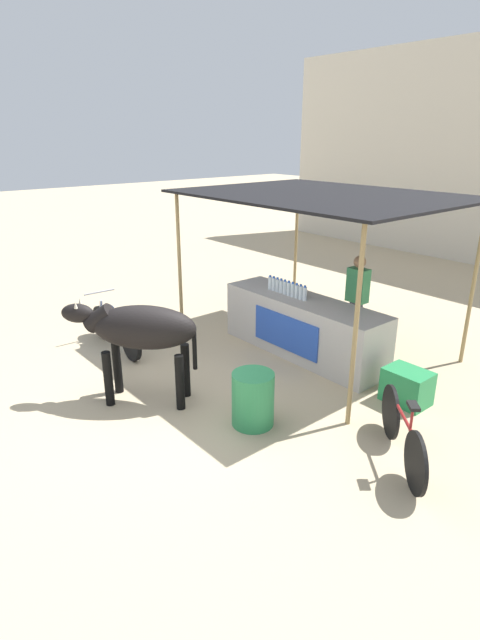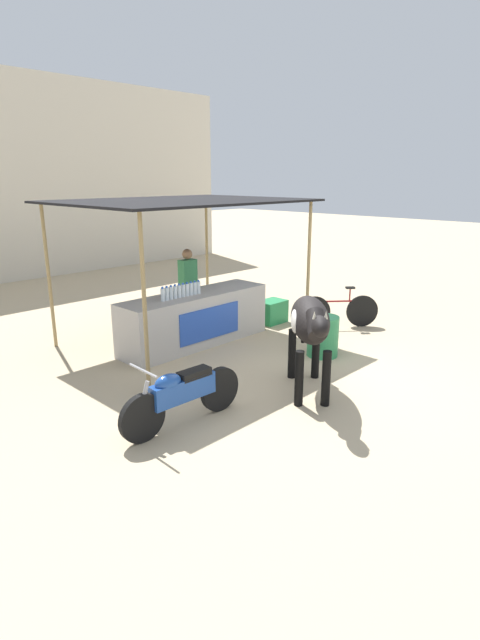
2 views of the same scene
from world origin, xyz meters
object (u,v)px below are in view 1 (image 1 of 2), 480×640
object	(u,v)px
stall_counter	(303,327)
cow	(140,330)
water_barrel	(253,399)
cooler_box	(407,386)
vendor_behind_counter	(356,303)
motorcycle_parked	(114,325)
bicycle_leaning	(402,434)

from	to	relation	value
stall_counter	cow	distance (m)	2.89
cow	water_barrel	bearing A→B (deg)	27.55
cooler_box	water_barrel	xyz separation A→B (m)	(-0.94, -1.97, 0.11)
vendor_behind_counter	water_barrel	distance (m)	2.93
stall_counter	motorcycle_parked	distance (m)	3.19
stall_counter	bicycle_leaning	bearing A→B (deg)	-25.35
stall_counter	motorcycle_parked	size ratio (longest dim) A/B	1.67
cooler_box	water_barrel	world-z (taller)	water_barrel
water_barrel	motorcycle_parked	size ratio (longest dim) A/B	0.39
water_barrel	motorcycle_parked	world-z (taller)	motorcycle_parked
cooler_box	bicycle_leaning	world-z (taller)	bicycle_leaning
stall_counter	motorcycle_parked	xyz separation A→B (m)	(-2.21, -2.29, -0.05)
cow	bicycle_leaning	bearing A→B (deg)	26.10
water_barrel	vendor_behind_counter	bearing A→B (deg)	102.64
vendor_behind_counter	motorcycle_parked	world-z (taller)	vendor_behind_counter
cooler_box	bicycle_leaning	size ratio (longest dim) A/B	0.47
water_barrel	bicycle_leaning	size ratio (longest dim) A/B	0.55
vendor_behind_counter	bicycle_leaning	size ratio (longest dim) A/B	1.30
cooler_box	water_barrel	distance (m)	2.19
vendor_behind_counter	bicycle_leaning	xyz separation A→B (m)	(2.28, -2.06, -0.50)
cow	motorcycle_parked	xyz separation A→B (m)	(-1.89, 0.52, -0.61)
motorcycle_parked	bicycle_leaning	world-z (taller)	motorcycle_parked
motorcycle_parked	bicycle_leaning	xyz separation A→B (m)	(4.97, 0.99, -0.08)
motorcycle_parked	water_barrel	bearing A→B (deg)	3.87
vendor_behind_counter	stall_counter	bearing A→B (deg)	-122.47
cow	stall_counter	bearing A→B (deg)	83.53
cow	motorcycle_parked	distance (m)	2.06
bicycle_leaning	cow	bearing A→B (deg)	-153.90
bicycle_leaning	motorcycle_parked	bearing A→B (deg)	-168.78
vendor_behind_counter	motorcycle_parked	bearing A→B (deg)	-131.47
vendor_behind_counter	water_barrel	bearing A→B (deg)	-77.36
motorcycle_parked	stall_counter	bearing A→B (deg)	46.02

